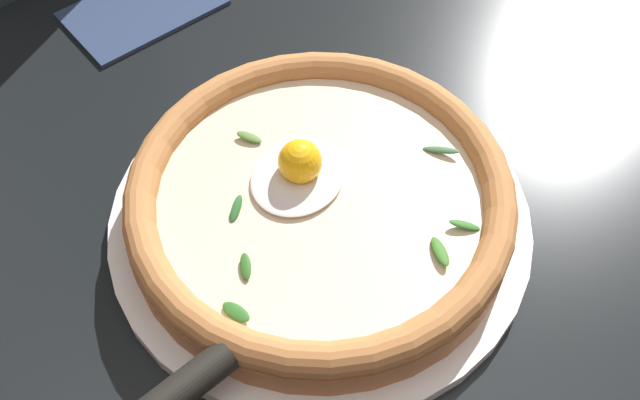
# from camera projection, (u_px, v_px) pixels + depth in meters

# --- Properties ---
(ground_plane) EXTENTS (2.40, 2.40, 0.03)m
(ground_plane) POSITION_uv_depth(u_px,v_px,m) (319.00, 259.00, 0.58)
(ground_plane) COLOR black
(ground_plane) RESTS_ON ground
(pizza_plate) EXTENTS (0.31, 0.31, 0.01)m
(pizza_plate) POSITION_uv_depth(u_px,v_px,m) (320.00, 220.00, 0.58)
(pizza_plate) COLOR white
(pizza_plate) RESTS_ON ground
(pizza) EXTENTS (0.28, 0.28, 0.06)m
(pizza) POSITION_uv_depth(u_px,v_px,m) (320.00, 199.00, 0.55)
(pizza) COLOR #B67243
(pizza) RESTS_ON pizza_plate
(folded_napkin) EXTENTS (0.16, 0.13, 0.01)m
(folded_napkin) POSITION_uv_depth(u_px,v_px,m) (143.00, 7.00, 0.72)
(folded_napkin) COLOR navy
(folded_napkin) RESTS_ON ground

